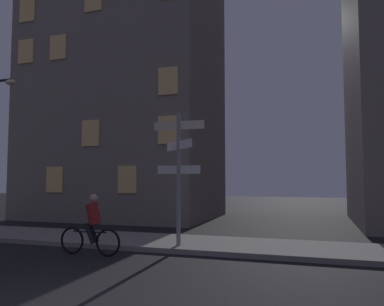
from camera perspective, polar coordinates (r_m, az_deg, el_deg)
The scene contains 4 objects.
sidewalk_kerb at distance 11.89m, azimuth -2.79°, elevation -13.34°, with size 40.00×2.63×0.14m, color gray.
signpost at distance 10.87m, azimuth -2.02°, elevation -1.99°, with size 1.53×1.19×3.77m.
cyclist at distance 10.56m, azimuth -14.88°, elevation -10.68°, with size 1.82×0.32×1.61m.
building_left_block at distance 21.48m, azimuth -9.87°, elevation 11.85°, with size 9.50×6.67×15.70m.
Camera 1 is at (4.18, -4.92, 1.99)m, focal length 35.42 mm.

